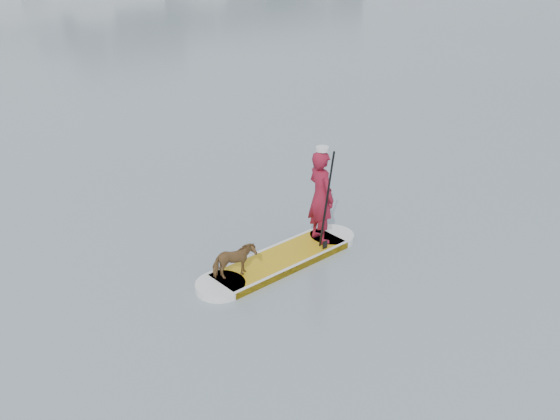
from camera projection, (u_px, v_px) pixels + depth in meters
ground at (477, 322)px, 9.06m from camera, size 140.00×140.00×0.00m
paddleboard at (280, 260)px, 10.55m from camera, size 3.29×1.01×0.12m
paddler at (321, 197)px, 10.72m from camera, size 0.45×0.64×1.68m
white_cap at (322, 149)px, 10.34m from camera, size 0.22×0.22×0.07m
dog at (234, 261)px, 9.83m from camera, size 0.73×0.44×0.58m
paddle at (326, 213)px, 10.50m from camera, size 0.10×0.30×2.00m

